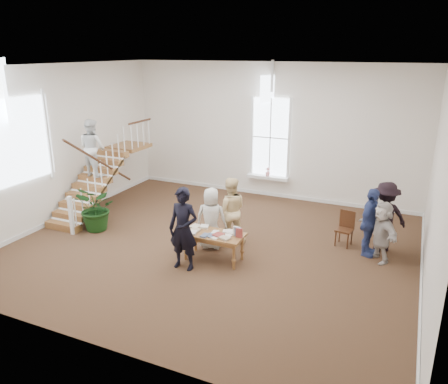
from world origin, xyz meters
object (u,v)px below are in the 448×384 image
at_px(police_officer, 183,229).
at_px(woman_cluster_c, 381,232).
at_px(woman_cluster_a, 370,222).
at_px(woman_cluster_b, 384,217).
at_px(side_chair, 346,226).
at_px(library_table, 213,237).
at_px(elderly_woman, 211,218).
at_px(person_yellow, 230,211).
at_px(floor_plant, 97,208).

distance_m(police_officer, woman_cluster_c, 4.68).
height_order(woman_cluster_a, woman_cluster_b, woman_cluster_b).
bearing_deg(side_chair, police_officer, -129.27).
bearing_deg(police_officer, library_table, 54.68).
relative_size(library_table, woman_cluster_b, 0.82).
height_order(elderly_woman, woman_cluster_a, woman_cluster_a).
relative_size(library_table, police_officer, 0.75).
relative_size(library_table, person_yellow, 0.83).
xyz_separation_m(woman_cluster_b, side_chair, (-0.91, -0.06, -0.39)).
bearing_deg(person_yellow, woman_cluster_c, 161.19).
bearing_deg(person_yellow, police_officer, 50.74).
bearing_deg(floor_plant, elderly_woman, 4.84).
xyz_separation_m(police_officer, woman_cluster_a, (3.81, 2.44, -0.12)).
distance_m(library_table, person_yellow, 1.14).
bearing_deg(floor_plant, woman_cluster_b, 14.62).
relative_size(library_table, woman_cluster_a, 0.86).
xyz_separation_m(woman_cluster_a, woman_cluster_b, (0.29, 0.45, 0.04)).
height_order(library_table, elderly_woman, elderly_woman).
bearing_deg(library_table, floor_plant, 174.34).
bearing_deg(person_yellow, woman_cluster_a, 165.10).
bearing_deg(police_officer, woman_cluster_c, 27.56).
bearing_deg(elderly_woman, woman_cluster_a, -176.04).
xyz_separation_m(police_officer, woman_cluster_c, (4.10, 2.24, -0.23)).
bearing_deg(woman_cluster_b, library_table, 1.94).
bearing_deg(police_officer, woman_cluster_a, 31.57).
distance_m(person_yellow, floor_plant, 3.79).
height_order(person_yellow, woman_cluster_b, woman_cluster_b).
bearing_deg(library_table, woman_cluster_c, 22.67).
height_order(person_yellow, side_chair, person_yellow).
bearing_deg(library_table, elderly_woman, 118.68).
xyz_separation_m(library_table, woman_cluster_c, (3.66, 1.59, 0.14)).
relative_size(woman_cluster_a, woman_cluster_b, 0.96).
bearing_deg(floor_plant, police_officer, -16.27).
height_order(library_table, police_officer, police_officer).
bearing_deg(woman_cluster_c, library_table, -105.94).
distance_m(woman_cluster_b, side_chair, 0.99).
bearing_deg(side_chair, woman_cluster_a, -23.44).
xyz_separation_m(person_yellow, side_chair, (2.79, 1.09, -0.38)).
distance_m(elderly_woman, woman_cluster_b, 4.33).
xyz_separation_m(library_table, police_officer, (-0.44, -0.65, 0.37)).
relative_size(police_officer, person_yellow, 1.10).
height_order(library_table, woman_cluster_a, woman_cluster_a).
bearing_deg(elderly_woman, floor_plant, -9.02).
relative_size(person_yellow, woman_cluster_c, 1.18).
xyz_separation_m(person_yellow, woman_cluster_c, (3.70, 0.49, -0.14)).
height_order(library_table, person_yellow, person_yellow).
relative_size(woman_cluster_b, floor_plant, 1.36).
bearing_deg(person_yellow, elderly_woman, 32.66).
bearing_deg(woman_cluster_a, person_yellow, 115.39).
bearing_deg(side_chair, woman_cluster_b, 12.75).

